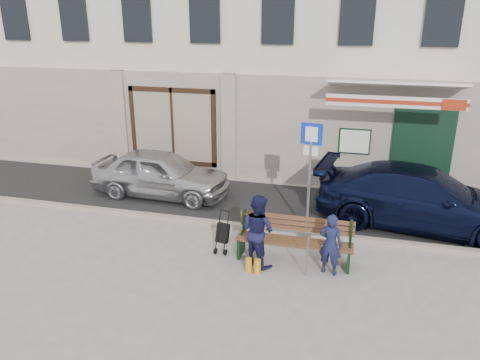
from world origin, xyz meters
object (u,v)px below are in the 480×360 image
(car_silver, at_px, (161,173))
(bench, at_px, (292,241))
(stroller, at_px, (223,234))
(parking_sign, at_px, (310,161))
(woman, at_px, (258,230))
(car_navy, at_px, (421,198))
(man, at_px, (330,244))

(car_silver, distance_m, bench, 4.95)
(car_silver, xyz_separation_m, stroller, (2.60, -2.70, -0.25))
(parking_sign, xyz_separation_m, woman, (-0.80, -1.76, -0.99))
(stroller, bearing_deg, bench, 10.43)
(car_navy, bearing_deg, stroller, 127.72)
(car_navy, xyz_separation_m, bench, (-2.73, -2.47, -0.26))
(bench, distance_m, stroller, 1.51)
(man, bearing_deg, stroller, 3.96)
(car_silver, distance_m, man, 5.78)
(car_silver, height_order, woman, woman)
(car_navy, bearing_deg, bench, 140.11)
(parking_sign, distance_m, stroller, 2.55)
(car_navy, relative_size, woman, 3.28)
(car_silver, relative_size, stroller, 4.23)
(car_navy, height_order, stroller, car_navy)
(car_navy, bearing_deg, man, 153.07)
(parking_sign, distance_m, bench, 1.95)
(woman, xyz_separation_m, stroller, (-0.85, 0.34, -0.35))
(parking_sign, relative_size, woman, 1.73)
(man, distance_m, woman, 1.46)
(bench, relative_size, woman, 1.59)
(car_silver, xyz_separation_m, woman, (3.45, -3.05, 0.10))
(car_silver, xyz_separation_m, parking_sign, (4.25, -1.29, 1.09))
(parking_sign, relative_size, man, 2.06)
(car_silver, height_order, car_navy, car_navy)
(bench, bearing_deg, man, -20.80)
(car_navy, bearing_deg, woman, 137.22)
(stroller, bearing_deg, parking_sign, 52.83)
(car_silver, bearing_deg, woman, -128.99)
(car_navy, height_order, parking_sign, parking_sign)
(parking_sign, bearing_deg, man, -62.49)
(man, height_order, stroller, man)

